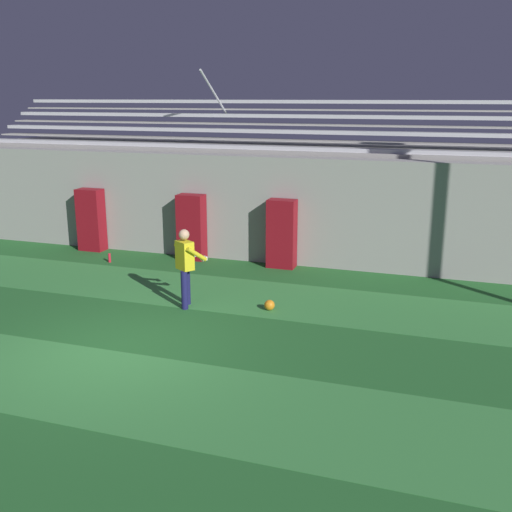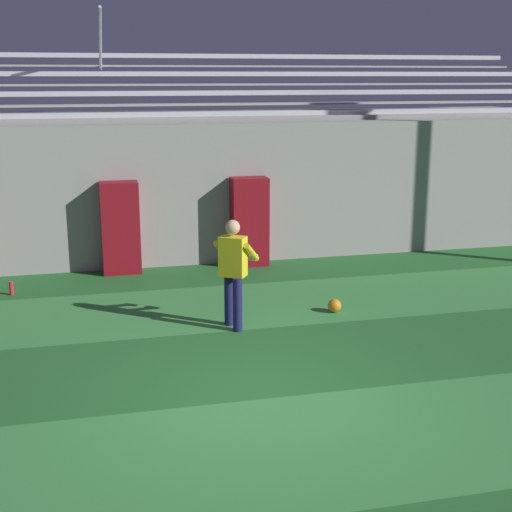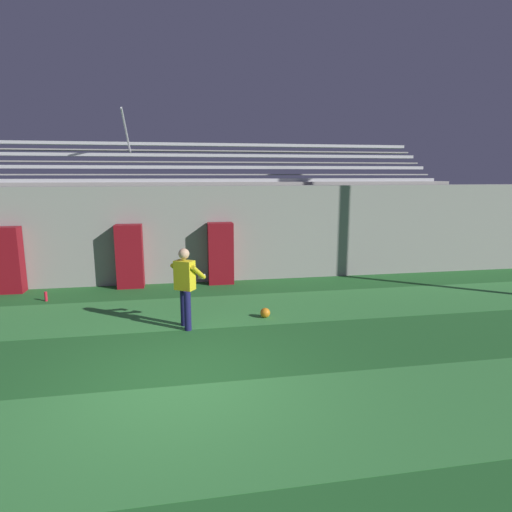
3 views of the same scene
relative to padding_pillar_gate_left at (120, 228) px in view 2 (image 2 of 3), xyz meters
name	(u,v)px [view 2 (image 2 of 3)]	position (x,y,z in m)	size (l,w,h in m)	color
ground_plane	(258,396)	(1.27, -5.95, -0.89)	(80.00, 80.00, 0.00)	#236028
turf_stripe_mid	(287,449)	(1.27, -7.23, -0.88)	(28.00, 2.36, 0.01)	#38843D
turf_stripe_far	(209,307)	(1.27, -2.51, -0.88)	(28.00, 2.36, 0.01)	#38843D
back_wall	(182,194)	(1.27, 0.55, 0.51)	(24.00, 0.60, 2.80)	#999691
padding_pillar_gate_left	(120,228)	(0.00, 0.00, 0.00)	(0.72, 0.44, 1.77)	maroon
padding_pillar_gate_right	(249,222)	(2.53, 0.00, 0.00)	(0.72, 0.44, 1.77)	maroon
bleacher_stand	(170,176)	(1.27, 2.54, 0.61)	(18.00, 3.35, 5.03)	#999691
goalkeeper	(233,267)	(1.48, -3.54, 0.07)	(0.74, 0.71, 1.67)	#19194C
soccer_ball	(335,306)	(3.20, -3.22, -0.78)	(0.22, 0.22, 0.22)	orange
water_bottle	(11,288)	(-1.96, -1.02, -0.77)	(0.07, 0.07, 0.24)	red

